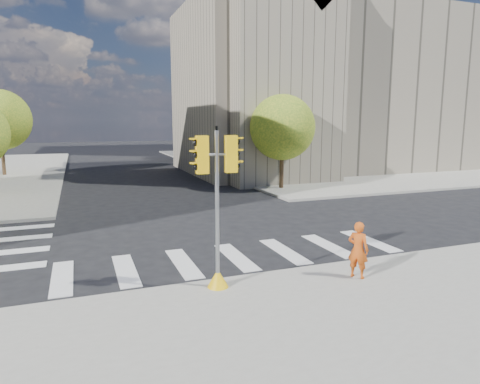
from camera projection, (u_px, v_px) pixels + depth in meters
name	position (u px, v px, depth m)	size (l,w,h in m)	color
ground	(220.00, 241.00, 16.20)	(160.00, 160.00, 0.00)	black
sidewalk_far_right	(319.00, 161.00, 47.15)	(28.00, 40.00, 0.15)	gray
civic_building	(319.00, 89.00, 38.07)	(26.00, 16.00, 19.39)	gray
office_tower	(275.00, 44.00, 60.11)	(20.00, 18.00, 30.00)	#9EA0A3
tree_lw_far	(0.00, 120.00, 33.88)	(4.80, 4.80, 6.95)	#382616
tree_re_near	(282.00, 127.00, 27.36)	(4.20, 4.20, 6.16)	#382616
tree_re_mid	(223.00, 122.00, 38.37)	(4.60, 4.60, 6.66)	#382616
tree_re_far	(190.00, 126.00, 49.51)	(4.00, 4.00, 5.88)	#382616
lamp_near	(264.00, 119.00, 31.14)	(0.35, 0.18, 8.11)	black
lamp_far	(209.00, 119.00, 44.04)	(0.35, 0.18, 8.11)	black
traffic_signal	(217.00, 222.00, 11.08)	(1.06, 0.56, 4.24)	#ECB50C
photographer	(358.00, 250.00, 11.95)	(0.59, 0.39, 1.62)	#C44C12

